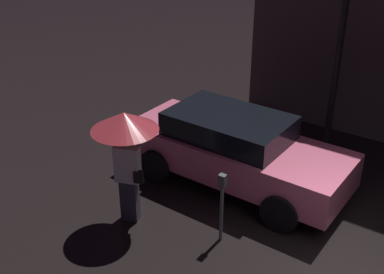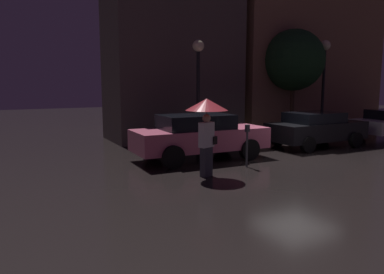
{
  "view_description": "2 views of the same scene",
  "coord_description": "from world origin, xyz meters",
  "views": [
    {
      "loc": [
        1.04,
        -6.03,
        5.41
      ],
      "look_at": [
        -3.48,
        0.51,
        1.32
      ],
      "focal_mm": 45.0,
      "sensor_mm": 36.0,
      "label": 1
    },
    {
      "loc": [
        -8.98,
        -9.52,
        2.57
      ],
      "look_at": [
        -3.85,
        0.38,
        0.95
      ],
      "focal_mm": 35.0,
      "sensor_mm": 36.0,
      "label": 2
    }
  ],
  "objects": [
    {
      "name": "ground_plane",
      "position": [
        0.0,
        0.0,
        0.0
      ],
      "size": [
        60.0,
        60.0,
        0.0
      ],
      "primitive_type": "plane",
      "color": "black"
    },
    {
      "name": "building_facade_left",
      "position": [
        -1.66,
        6.5,
        3.72
      ],
      "size": [
        6.0,
        3.0,
        7.44
      ],
      "color": "#564C47",
      "rests_on": "ground"
    },
    {
      "name": "building_facade_right",
      "position": [
        6.35,
        6.5,
        5.42
      ],
      "size": [
        9.17,
        3.0,
        10.84
      ],
      "color": "#8C664C",
      "rests_on": "ground"
    },
    {
      "name": "parked_car_pink",
      "position": [
        -3.05,
        1.38,
        0.81
      ],
      "size": [
        4.57,
        1.93,
        1.52
      ],
      "rotation": [
        0.0,
        0.0,
        -0.02
      ],
      "color": "#DB6684",
      "rests_on": "ground"
    },
    {
      "name": "parked_car_black",
      "position": [
        2.33,
        1.44,
        0.74
      ],
      "size": [
        4.18,
        1.91,
        1.4
      ],
      "rotation": [
        0.0,
        0.0,
        0.03
      ],
      "color": "black",
      "rests_on": "ground"
    },
    {
      "name": "pedestrian_with_umbrella",
      "position": [
        -3.98,
        -0.73,
        1.73
      ],
      "size": [
        1.16,
        1.16,
        2.15
      ],
      "rotation": [
        0.0,
        0.0,
        0.34
      ],
      "color": "#383842",
      "rests_on": "ground"
    },
    {
      "name": "parking_meter",
      "position": [
        -2.31,
        -0.3,
        0.81
      ],
      "size": [
        0.12,
        0.1,
        1.31
      ],
      "color": "#4C5154",
      "rests_on": "ground"
    },
    {
      "name": "street_lamp_near",
      "position": [
        -1.92,
        3.58,
        3.08
      ],
      "size": [
        0.46,
        0.46,
        4.22
      ],
      "color": "black",
      "rests_on": "ground"
    },
    {
      "name": "street_lamp_far",
      "position": [
        5.25,
        3.96,
        3.45
      ],
      "size": [
        0.5,
        0.5,
        4.61
      ],
      "color": "black",
      "rests_on": "ground"
    },
    {
      "name": "street_tree",
      "position": [
        3.87,
        4.58,
        3.64
      ],
      "size": [
        2.95,
        2.95,
        5.13
      ],
      "color": "#473323",
      "rests_on": "ground"
    }
  ]
}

